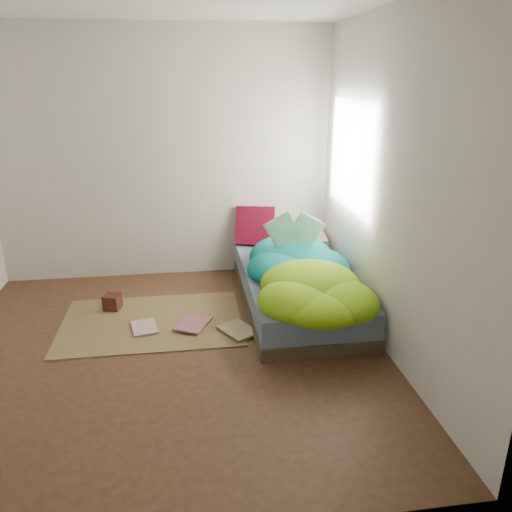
# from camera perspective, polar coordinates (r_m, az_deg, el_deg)

# --- Properties ---
(ground) EXTENTS (3.50, 3.50, 0.00)m
(ground) POSITION_cam_1_polar(r_m,az_deg,el_deg) (4.15, -10.08, -10.82)
(ground) COLOR #412819
(ground) RESTS_ON ground
(room_walls) EXTENTS (3.54, 3.54, 2.62)m
(room_walls) POSITION_cam_1_polar(r_m,az_deg,el_deg) (3.62, -11.44, 12.02)
(room_walls) COLOR silver
(room_walls) RESTS_ON ground
(bed) EXTENTS (1.00, 2.00, 0.34)m
(bed) POSITION_cam_1_polar(r_m,az_deg,el_deg) (4.81, 4.68, -3.80)
(bed) COLOR #3C3120
(bed) RESTS_ON ground
(duvet) EXTENTS (0.96, 1.84, 0.34)m
(duvet) POSITION_cam_1_polar(r_m,az_deg,el_deg) (4.49, 5.42, -0.91)
(duvet) COLOR #07636C
(duvet) RESTS_ON bed
(rug) EXTENTS (1.60, 1.10, 0.01)m
(rug) POSITION_cam_1_polar(r_m,az_deg,el_deg) (4.64, -11.79, -7.37)
(rug) COLOR brown
(rug) RESTS_ON ground
(pillow_floral) EXTENTS (0.58, 0.37, 0.13)m
(pillow_floral) POSITION_cam_1_polar(r_m,az_deg,el_deg) (5.50, 4.92, 1.90)
(pillow_floral) COLOR silver
(pillow_floral) RESTS_ON bed
(pillow_magenta) EXTENTS (0.43, 0.22, 0.42)m
(pillow_magenta) POSITION_cam_1_polar(r_m,az_deg,el_deg) (5.48, -0.07, 3.49)
(pillow_magenta) COLOR #4F051A
(pillow_magenta) RESTS_ON bed
(open_book) EXTENTS (0.46, 0.14, 0.28)m
(open_book) POSITION_cam_1_polar(r_m,az_deg,el_deg) (4.70, 4.46, 4.03)
(open_book) COLOR green
(open_book) RESTS_ON duvet
(wooden_box) EXTENTS (0.18, 0.18, 0.14)m
(wooden_box) POSITION_cam_1_polar(r_m,az_deg,el_deg) (4.93, -16.09, -5.05)
(wooden_box) COLOR #37190C
(wooden_box) RESTS_ON rug
(floor_book_a) EXTENTS (0.26, 0.32, 0.02)m
(floor_book_a) POSITION_cam_1_polar(r_m,az_deg,el_deg) (4.51, -13.97, -8.15)
(floor_book_a) COLOR silver
(floor_book_a) RESTS_ON rug
(floor_book_b) EXTENTS (0.37, 0.41, 0.03)m
(floor_book_b) POSITION_cam_1_polar(r_m,az_deg,el_deg) (4.54, -8.64, -7.49)
(floor_book_b) COLOR #B96A76
(floor_book_b) RESTS_ON rug
(floor_book_c) EXTENTS (0.37, 0.40, 0.02)m
(floor_book_c) POSITION_cam_1_polar(r_m,az_deg,el_deg) (4.30, -3.32, -8.96)
(floor_book_c) COLOR tan
(floor_book_c) RESTS_ON rug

